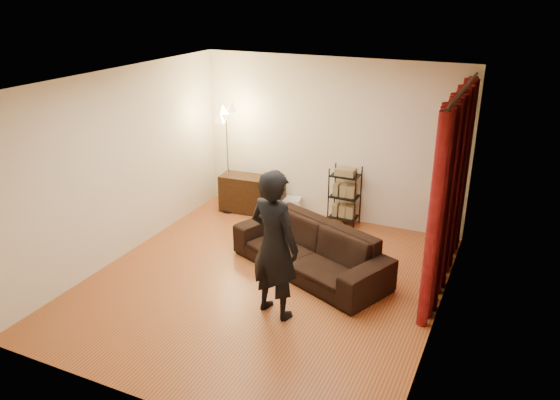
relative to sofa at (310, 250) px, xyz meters
The scene contains 14 objects.
floor 0.77m from the sofa, 130.07° to the right, with size 5.00×5.00×0.00m, color #975525.
ceiling 2.46m from the sofa, 130.07° to the right, with size 5.00×5.00×0.00m, color white.
wall_back 2.26m from the sofa, 102.80° to the left, with size 5.00×5.00×0.00m, color beige.
wall_front 3.23m from the sofa, 98.39° to the right, with size 5.00×5.00×0.00m, color beige.
wall_left 2.93m from the sofa, 168.85° to the right, with size 5.00×5.00×0.00m, color beige.
wall_right 2.13m from the sofa, 16.43° to the right, with size 5.00×5.00×0.00m, color beige.
curtain_rod 2.88m from the sofa, 19.21° to the left, with size 0.04×0.04×2.65m, color black.
curtain 2.02m from the sofa, 19.42° to the left, with size 0.22×2.65×2.55m, color maroon, non-canonical shape.
sofa is the anchor object (origin of this frame).
person 1.27m from the sofa, 90.25° to the right, with size 0.67×0.44×1.84m, color black.
media_cabinet 2.33m from the sofa, 137.41° to the left, with size 1.11×0.42×0.65m, color black.
storage_boxes 2.09m from the sofa, 121.32° to the left, with size 0.35×0.28×0.29m, color silver, non-canonical shape.
wire_shelf 1.75m from the sofa, 92.92° to the left, with size 0.45×0.32×1.00m, color black, non-canonical shape.
floor_lamp 2.63m from the sofa, 145.61° to the left, with size 0.34×0.34×1.89m, color silver, non-canonical shape.
Camera 1 is at (2.89, -5.75, 3.74)m, focal length 35.00 mm.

